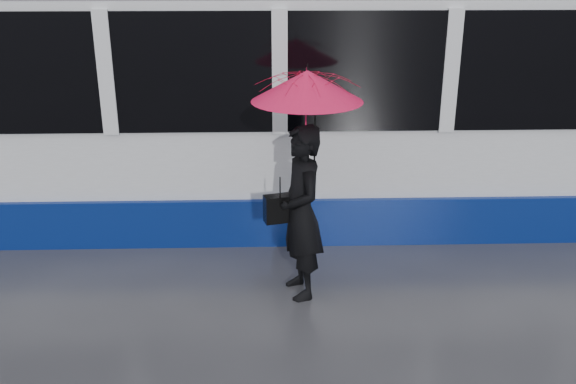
{
  "coord_description": "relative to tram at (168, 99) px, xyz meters",
  "views": [
    {
      "loc": [
        -0.52,
        -6.16,
        3.54
      ],
      "look_at": [
        -0.32,
        0.28,
        1.1
      ],
      "focal_mm": 40.0,
      "sensor_mm": 36.0,
      "label": 1
    }
  ],
  "objects": [
    {
      "name": "umbrella",
      "position": [
        1.75,
        -2.44,
        0.44
      ],
      "size": [
        1.37,
        1.37,
        1.28
      ],
      "rotation": [
        0.0,
        0.0,
        0.27
      ],
      "color": "#DB1288",
      "rests_on": "ground"
    },
    {
      "name": "tram",
      "position": [
        0.0,
        0.0,
        0.0
      ],
      "size": [
        26.0,
        2.56,
        3.35
      ],
      "color": "white",
      "rests_on": "ground"
    },
    {
      "name": "rails",
      "position": [
        1.89,
        -0.0,
        -1.63
      ],
      "size": [
        34.0,
        1.51,
        0.02
      ],
      "color": "#3F3D38",
      "rests_on": "ground"
    },
    {
      "name": "woman",
      "position": [
        1.7,
        -2.44,
        -0.69
      ],
      "size": [
        0.62,
        0.79,
        1.89
      ],
      "primitive_type": "imported",
      "rotation": [
        0.0,
        0.0,
        -1.3
      ],
      "color": "black",
      "rests_on": "ground"
    },
    {
      "name": "handbag",
      "position": [
        1.48,
        -2.42,
        -0.64
      ],
      "size": [
        0.37,
        0.23,
        0.47
      ],
      "rotation": [
        0.0,
        0.0,
        0.27
      ],
      "color": "black",
      "rests_on": "ground"
    },
    {
      "name": "ground",
      "position": [
        1.89,
        -2.5,
        -1.64
      ],
      "size": [
        90.0,
        90.0,
        0.0
      ],
      "primitive_type": "plane",
      "color": "#2D2D32",
      "rests_on": "ground"
    }
  ]
}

